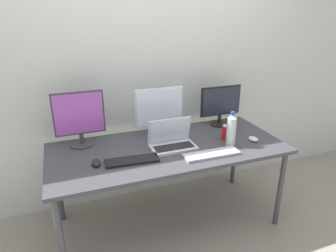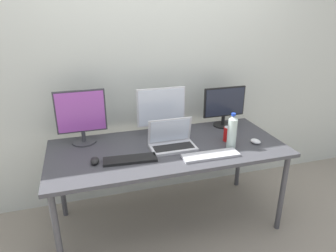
% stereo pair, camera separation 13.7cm
% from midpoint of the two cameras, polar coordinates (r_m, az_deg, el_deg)
% --- Properties ---
extents(ground_plane, '(16.00, 16.00, 0.00)m').
position_cam_midpoint_polar(ground_plane, '(2.82, -1.46, -17.65)').
color(ground_plane, gray).
extents(wall_back, '(7.00, 0.08, 2.60)m').
position_cam_midpoint_polar(wall_back, '(2.79, -5.75, 11.50)').
color(wall_back, silver).
rests_on(wall_back, ground).
extents(work_desk, '(1.88, 0.84, 0.74)m').
position_cam_midpoint_polar(work_desk, '(2.45, -1.61, -5.11)').
color(work_desk, '#424247').
rests_on(work_desk, ground).
extents(monitor_left, '(0.40, 0.20, 0.45)m').
position_cam_midpoint_polar(monitor_left, '(2.49, -18.06, 1.52)').
color(monitor_left, '#38383D').
rests_on(monitor_left, work_desk).
extents(monitor_center, '(0.43, 0.17, 0.42)m').
position_cam_midpoint_polar(monitor_center, '(2.58, -3.18, 3.07)').
color(monitor_center, silver).
rests_on(monitor_center, work_desk).
extents(monitor_right, '(0.40, 0.18, 0.37)m').
position_cam_midpoint_polar(monitor_right, '(2.84, 8.60, 4.12)').
color(monitor_right, black).
rests_on(monitor_right, work_desk).
extents(laptop_silver, '(0.36, 0.22, 0.23)m').
position_cam_midpoint_polar(laptop_silver, '(2.40, -0.91, -2.84)').
color(laptop_silver, silver).
rests_on(laptop_silver, work_desk).
extents(keyboard_main, '(0.40, 0.15, 0.02)m').
position_cam_midpoint_polar(keyboard_main, '(2.22, -8.65, -6.55)').
color(keyboard_main, black).
rests_on(keyboard_main, work_desk).
extents(keyboard_aux, '(0.44, 0.13, 0.02)m').
position_cam_midpoint_polar(keyboard_aux, '(2.30, 6.61, -5.37)').
color(keyboard_aux, '#B2B2B7').
rests_on(keyboard_aux, work_desk).
extents(mouse_by_keyboard, '(0.07, 0.11, 0.04)m').
position_cam_midpoint_polar(mouse_by_keyboard, '(2.22, -15.24, -6.81)').
color(mouse_by_keyboard, black).
rests_on(mouse_by_keyboard, work_desk).
extents(mouse_by_laptop, '(0.09, 0.11, 0.03)m').
position_cam_midpoint_polar(mouse_by_laptop, '(2.60, 14.52, -2.44)').
color(mouse_by_laptop, silver).
rests_on(mouse_by_laptop, work_desk).
extents(water_bottle, '(0.07, 0.07, 0.29)m').
position_cam_midpoint_polar(water_bottle, '(2.43, 10.39, -0.82)').
color(water_bottle, silver).
rests_on(water_bottle, work_desk).
extents(soda_can_near_keyboard, '(0.07, 0.07, 0.13)m').
position_cam_midpoint_polar(soda_can_near_keyboard, '(2.56, 9.45, -1.24)').
color(soda_can_near_keyboard, red).
rests_on(soda_can_near_keyboard, work_desk).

